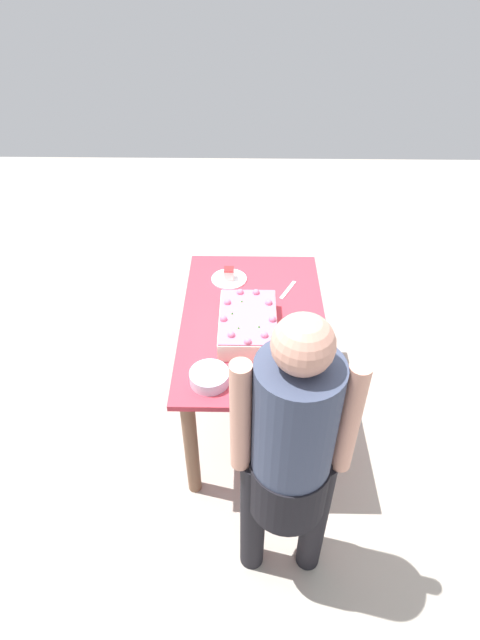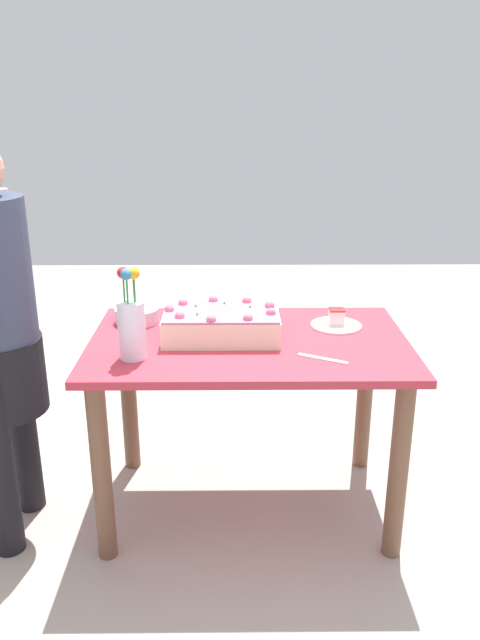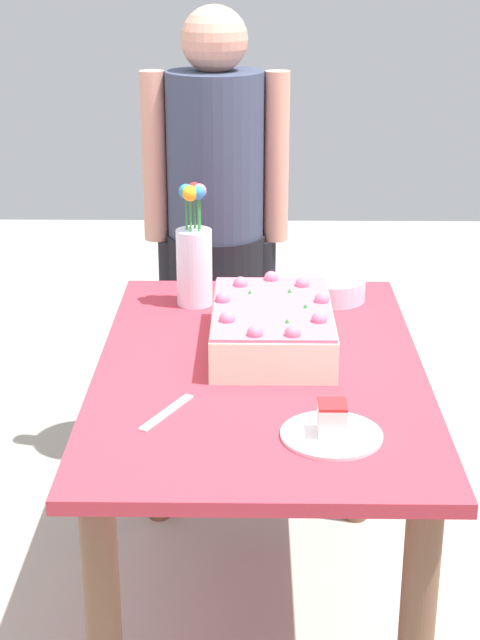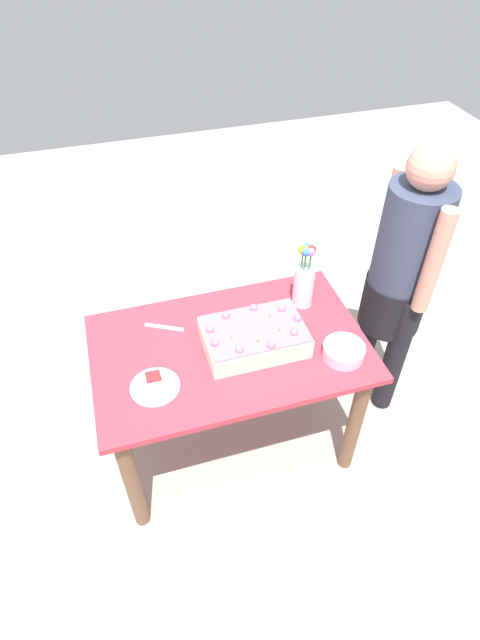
# 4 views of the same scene
# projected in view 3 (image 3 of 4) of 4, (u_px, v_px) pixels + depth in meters

# --- Properties ---
(ground_plane) EXTENTS (8.00, 8.00, 0.00)m
(ground_plane) POSITION_uv_depth(u_px,v_px,m) (258.00, 627.00, 2.53)
(ground_plane) COLOR #A79F92
(dining_table) EXTENTS (1.21, 0.75, 0.74)m
(dining_table) POSITION_uv_depth(u_px,v_px,m) (259.00, 419.00, 2.32)
(dining_table) COLOR #BB3240
(dining_table) RESTS_ON ground_plane
(sheet_cake) EXTENTS (0.44, 0.29, 0.13)m
(sheet_cake) POSITION_uv_depth(u_px,v_px,m) (272.00, 326.00, 2.34)
(sheet_cake) COLOR white
(sheet_cake) RESTS_ON dining_table
(serving_plate_with_slice) EXTENTS (0.20, 0.20, 0.07)m
(serving_plate_with_slice) POSITION_uv_depth(u_px,v_px,m) (332.00, 428.00, 1.93)
(serving_plate_with_slice) COLOR white
(serving_plate_with_slice) RESTS_ON dining_table
(cake_knife) EXTENTS (0.17, 0.10, 0.00)m
(cake_knife) POSITION_uv_depth(u_px,v_px,m) (167.00, 412.00, 2.03)
(cake_knife) COLOR silver
(cake_knife) RESTS_ON dining_table
(flower_vase) EXTENTS (0.10, 0.10, 0.33)m
(flower_vase) POSITION_uv_depth(u_px,v_px,m) (194.00, 257.00, 2.61)
(flower_vase) COLOR white
(flower_vase) RESTS_ON dining_table
(fruit_bowl) EXTENTS (0.18, 0.18, 0.06)m
(fruit_bowl) POSITION_uv_depth(u_px,v_px,m) (332.00, 289.00, 2.68)
(fruit_bowl) COLOR silver
(fruit_bowl) RESTS_ON dining_table
(person_standing) EXTENTS (0.31, 0.45, 1.49)m
(person_standing) POSITION_uv_depth(u_px,v_px,m) (216.00, 216.00, 3.07)
(person_standing) COLOR black
(person_standing) RESTS_ON ground_plane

